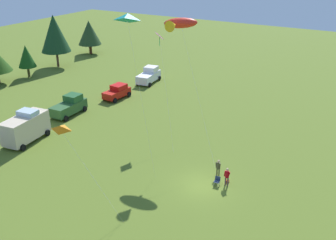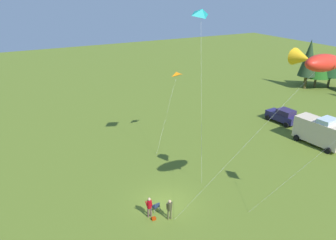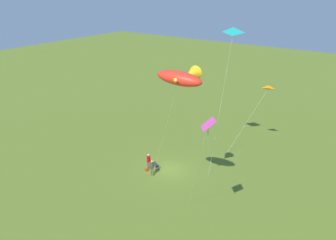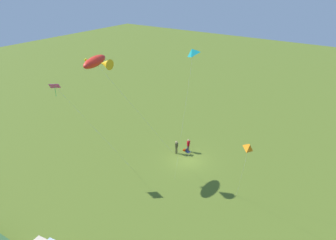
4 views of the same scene
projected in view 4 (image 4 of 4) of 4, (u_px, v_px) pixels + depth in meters
The scene contains 9 objects.
ground_plane at pixel (187, 160), 39.88m from camera, with size 160.00×160.00×0.00m, color #566B22.
person_kite_flyer at pixel (176, 146), 40.98m from camera, with size 0.37×0.53×1.74m.
folding_chair at pixel (187, 151), 40.89m from camera, with size 0.52×0.52×0.82m.
person_spectator at pixel (188, 144), 41.40m from camera, with size 0.36×0.59×1.74m.
backpack_on_grass at pixel (184, 150), 41.94m from camera, with size 0.32×0.22×0.22m, color #A22B05.
kite_large_fish at pixel (97, 62), 33.59m from camera, with size 6.42×8.77×13.17m.
kite_diamond_rainbow at pixel (57, 89), 33.12m from camera, with size 6.15×5.55×10.81m.
kite_delta_orange at pixel (250, 147), 26.73m from camera, with size 2.57×4.15×8.31m.
kite_delta_teal at pixel (192, 52), 28.34m from camera, with size 2.94×1.79×15.11m.
Camera 4 is at (-17.60, 29.38, 21.15)m, focal length 35.00 mm.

